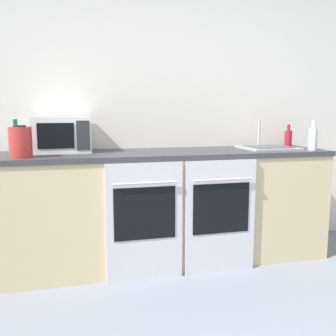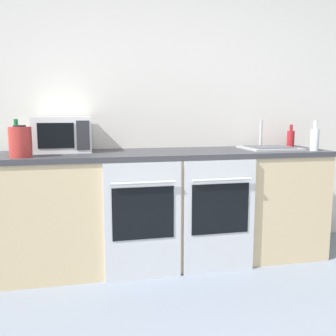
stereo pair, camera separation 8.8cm
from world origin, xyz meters
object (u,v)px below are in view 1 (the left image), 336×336
Objects in this scene: microwave at (62,135)px; bottle_red at (288,138)px; bottle_clear at (313,139)px; oven_left at (145,221)px; oven_right at (220,216)px; sink at (268,147)px; kettle at (20,142)px; bottle_green at (16,141)px.

microwave is 2.05m from bottle_red.
microwave reaches higher than bottle_clear.
oven_left is at bearing -174.74° from bottle_clear.
microwave is at bearing 140.11° from oven_left.
microwave is at bearing 157.70° from oven_right.
sink is (1.75, -0.13, -0.13)m from microwave.
bottle_red is 2.35m from kettle.
bottle_green is 1.07× the size of bottle_clear.
oven_right is 4.33× the size of bottle_red.
oven_left is at bearing -39.89° from microwave.
kettle is (-0.27, -0.32, -0.03)m from microwave.
sink reaches higher than oven_right.
bottle_red is at bearing 28.26° from sink.
oven_left is 3.91× the size of kettle.
kettle is at bearing -171.36° from bottle_red.
sink is at bearing -4.16° from microwave.
bottle_clear is at bearing 5.26° from oven_left.
bottle_clear reaches higher than kettle.
bottle_clear reaches higher than sink.
bottle_clear is (1.47, 0.14, 0.58)m from oven_left.
microwave is 2.19× the size of bottle_red.
bottle_green is 2.07m from sink.
oven_right is at bearing -22.30° from microwave.
microwave is at bearing -179.01° from bottle_red.
bottle_green is at bearing -156.46° from microwave.
bottle_green reaches higher than bottle_clear.
kettle reaches higher than oven_right.
microwave is 0.42m from kettle.
oven_left is 1.98× the size of sink.
bottle_red is at bearing 89.44° from bottle_clear.
bottle_clear reaches higher than oven_left.
bottle_green reaches higher than oven_left.
kettle is (-2.32, 0.03, 0.01)m from bottle_clear.
bottle_clear reaches higher than oven_right.
sink reaches higher than oven_left.
oven_right is 1.98× the size of sink.
oven_right is at bearing -12.75° from bottle_green.
bottle_red is (2.05, 0.04, -0.06)m from microwave.
bottle_green is at bearing 106.28° from kettle.
bottle_green is (-1.49, 0.34, 0.58)m from oven_right.
bottle_clear is at bearing 8.78° from oven_right.
oven_right is 1.16m from bottle_red.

